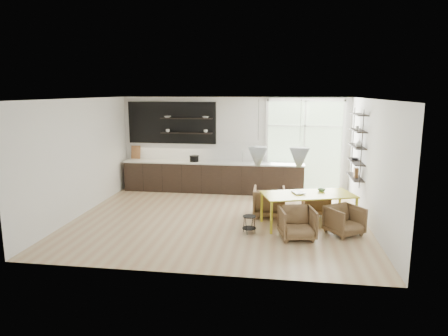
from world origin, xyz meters
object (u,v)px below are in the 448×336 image
at_px(armchair_back_right, 316,203).
at_px(armchair_front_left, 297,223).
at_px(dining_table, 308,196).
at_px(armchair_back_left, 269,202).
at_px(armchair_front_right, 344,220).
at_px(wire_stool, 249,222).

distance_m(armchair_back_right, armchair_front_left, 1.83).
bearing_deg(armchair_front_left, dining_table, 60.99).
height_order(dining_table, armchair_back_left, dining_table).
height_order(armchair_front_right, wire_stool, armchair_front_right).
bearing_deg(dining_table, armchair_front_left, -124.44).
distance_m(armchair_back_left, armchair_front_left, 1.61).
relative_size(armchair_back_left, armchair_front_left, 1.09).
relative_size(armchair_back_right, armchair_front_right, 0.96).
distance_m(armchair_front_left, wire_stool, 1.04).
relative_size(armchair_front_left, wire_stool, 1.89).
height_order(armchair_back_right, armchair_front_left, armchair_front_left).
xyz_separation_m(armchair_front_right, wire_stool, (-2.05, -0.20, -0.07)).
distance_m(armchair_back_left, wire_stool, 1.36).
xyz_separation_m(armchair_back_left, wire_stool, (-0.39, -1.30, -0.11)).
relative_size(dining_table, wire_stool, 5.82).
bearing_deg(armchair_front_left, armchair_back_right, 61.15).
relative_size(armchair_front_right, wire_stool, 1.79).
xyz_separation_m(dining_table, armchair_front_right, (0.76, -0.50, -0.39)).
distance_m(dining_table, armchair_back_right, 1.00).
xyz_separation_m(armchair_front_left, wire_stool, (-1.03, 0.18, -0.08)).
height_order(dining_table, wire_stool, dining_table).
height_order(armchair_back_left, armchair_front_left, armchair_back_left).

